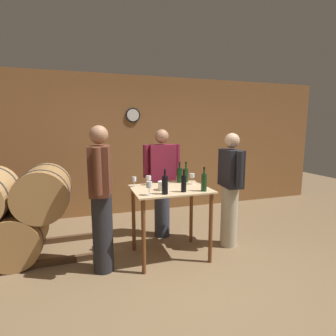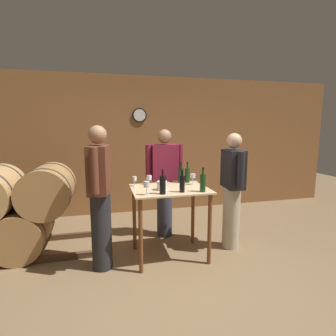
{
  "view_description": "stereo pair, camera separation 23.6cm",
  "coord_description": "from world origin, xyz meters",
  "px_view_note": "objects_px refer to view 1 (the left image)",
  "views": [
    {
      "loc": [
        -1.03,
        -2.5,
        1.72
      ],
      "look_at": [
        0.01,
        0.74,
        1.18
      ],
      "focal_mm": 28.0,
      "sensor_mm": 36.0,
      "label": 1
    },
    {
      "loc": [
        -0.8,
        -2.56,
        1.72
      ],
      "look_at": [
        0.01,
        0.74,
        1.18
      ],
      "focal_mm": 28.0,
      "sensor_mm": 36.0,
      "label": 2
    }
  ],
  "objects_px": {
    "wine_bottle_right": "(186,174)",
    "wine_glass_near_left": "(134,180)",
    "wine_glass_near_right": "(149,178)",
    "wine_bottle_center": "(180,175)",
    "wine_glass_far_side": "(192,176)",
    "wine_bottle_far_left": "(165,184)",
    "person_host": "(101,196)",
    "ice_bucket": "(163,186)",
    "person_visitor_with_scarf": "(162,181)",
    "wine_glass_near_center": "(149,185)",
    "person_visitor_bearded": "(230,188)",
    "wine_bottle_left": "(184,183)",
    "wine_bottle_far_right": "(204,182)"
  },
  "relations": [
    {
      "from": "person_visitor_with_scarf",
      "to": "person_visitor_bearded",
      "type": "distance_m",
      "value": 1.04
    },
    {
      "from": "wine_bottle_right",
      "to": "wine_glass_far_side",
      "type": "distance_m",
      "value": 0.16
    },
    {
      "from": "wine_glass_near_center",
      "to": "person_visitor_with_scarf",
      "type": "distance_m",
      "value": 1.05
    },
    {
      "from": "ice_bucket",
      "to": "wine_bottle_right",
      "type": "bearing_deg",
      "value": 38.84
    },
    {
      "from": "wine_bottle_center",
      "to": "wine_glass_far_side",
      "type": "bearing_deg",
      "value": -50.41
    },
    {
      "from": "wine_glass_far_side",
      "to": "person_visitor_bearded",
      "type": "distance_m",
      "value": 0.59
    },
    {
      "from": "wine_bottle_left",
      "to": "wine_glass_far_side",
      "type": "xyz_separation_m",
      "value": [
        0.27,
        0.37,
        0.0
      ]
    },
    {
      "from": "wine_bottle_right",
      "to": "wine_glass_near_left",
      "type": "xyz_separation_m",
      "value": [
        -0.76,
        -0.07,
        -0.02
      ]
    },
    {
      "from": "wine_bottle_far_right",
      "to": "wine_glass_near_center",
      "type": "distance_m",
      "value": 0.69
    },
    {
      "from": "wine_glass_near_right",
      "to": "wine_bottle_center",
      "type": "bearing_deg",
      "value": 3.2
    },
    {
      "from": "wine_bottle_right",
      "to": "ice_bucket",
      "type": "relative_size",
      "value": 2.24
    },
    {
      "from": "wine_bottle_far_right",
      "to": "wine_glass_near_left",
      "type": "distance_m",
      "value": 0.92
    },
    {
      "from": "wine_bottle_right",
      "to": "person_visitor_with_scarf",
      "type": "relative_size",
      "value": 0.17
    },
    {
      "from": "wine_bottle_left",
      "to": "wine_glass_near_right",
      "type": "distance_m",
      "value": 0.59
    },
    {
      "from": "wine_bottle_left",
      "to": "person_host",
      "type": "bearing_deg",
      "value": 171.85
    },
    {
      "from": "wine_bottle_center",
      "to": "wine_glass_near_left",
      "type": "bearing_deg",
      "value": -174.25
    },
    {
      "from": "wine_bottle_far_left",
      "to": "wine_glass_near_center",
      "type": "xyz_separation_m",
      "value": [
        -0.19,
        0.0,
        0.0
      ]
    },
    {
      "from": "wine_bottle_far_left",
      "to": "ice_bucket",
      "type": "bearing_deg",
      "value": 79.22
    },
    {
      "from": "person_visitor_with_scarf",
      "to": "wine_bottle_far_right",
      "type": "bearing_deg",
      "value": -74.95
    },
    {
      "from": "wine_bottle_far_left",
      "to": "person_host",
      "type": "bearing_deg",
      "value": 166.53
    },
    {
      "from": "wine_glass_near_center",
      "to": "wine_glass_far_side",
      "type": "distance_m",
      "value": 0.82
    },
    {
      "from": "wine_bottle_right",
      "to": "wine_glass_near_right",
      "type": "xyz_separation_m",
      "value": [
        -0.56,
        -0.03,
        -0.02
      ]
    },
    {
      "from": "ice_bucket",
      "to": "person_visitor_bearded",
      "type": "bearing_deg",
      "value": 6.51
    },
    {
      "from": "wine_bottle_left",
      "to": "person_visitor_bearded",
      "type": "xyz_separation_m",
      "value": [
        0.82,
        0.28,
        -0.18
      ]
    },
    {
      "from": "wine_bottle_left",
      "to": "person_visitor_with_scarf",
      "type": "relative_size",
      "value": 0.17
    },
    {
      "from": "wine_bottle_right",
      "to": "person_host",
      "type": "xyz_separation_m",
      "value": [
        -1.21,
        -0.39,
        -0.12
      ]
    },
    {
      "from": "person_visitor_with_scarf",
      "to": "wine_bottle_right",
      "type": "bearing_deg",
      "value": -57.5
    },
    {
      "from": "wine_glass_near_right",
      "to": "person_visitor_bearded",
      "type": "relative_size",
      "value": 0.08
    },
    {
      "from": "wine_glass_near_center",
      "to": "wine_bottle_center",
      "type": "bearing_deg",
      "value": 43.77
    },
    {
      "from": "wine_glass_near_center",
      "to": "wine_glass_near_right",
      "type": "relative_size",
      "value": 1.25
    },
    {
      "from": "wine_bottle_far_left",
      "to": "wine_bottle_center",
      "type": "bearing_deg",
      "value": 54.95
    },
    {
      "from": "wine_bottle_right",
      "to": "person_visitor_with_scarf",
      "type": "distance_m",
      "value": 0.48
    },
    {
      "from": "wine_bottle_left",
      "to": "ice_bucket",
      "type": "bearing_deg",
      "value": 142.64
    },
    {
      "from": "wine_bottle_far_left",
      "to": "wine_glass_far_side",
      "type": "height_order",
      "value": "wine_bottle_far_left"
    },
    {
      "from": "wine_glass_near_left",
      "to": "person_visitor_bearded",
      "type": "bearing_deg",
      "value": -7.51
    },
    {
      "from": "wine_bottle_far_left",
      "to": "wine_bottle_center",
      "type": "xyz_separation_m",
      "value": [
        0.39,
        0.56,
        -0.0
      ]
    },
    {
      "from": "person_visitor_with_scarf",
      "to": "person_visitor_bearded",
      "type": "xyz_separation_m",
      "value": [
        0.83,
        -0.63,
        -0.03
      ]
    },
    {
      "from": "wine_bottle_right",
      "to": "person_visitor_with_scarf",
      "type": "xyz_separation_m",
      "value": [
        -0.25,
        0.38,
        -0.15
      ]
    },
    {
      "from": "wine_glass_near_right",
      "to": "person_visitor_bearded",
      "type": "xyz_separation_m",
      "value": [
        1.14,
        -0.22,
        -0.17
      ]
    },
    {
      "from": "wine_bottle_center",
      "to": "wine_glass_far_side",
      "type": "relative_size",
      "value": 1.94
    },
    {
      "from": "wine_bottle_far_left",
      "to": "wine_glass_near_left",
      "type": "distance_m",
      "value": 0.56
    },
    {
      "from": "wine_bottle_center",
      "to": "ice_bucket",
      "type": "bearing_deg",
      "value": -134.37
    },
    {
      "from": "wine_bottle_right",
      "to": "wine_glass_far_side",
      "type": "bearing_deg",
      "value": -79.28
    },
    {
      "from": "wine_glass_near_right",
      "to": "person_host",
      "type": "distance_m",
      "value": 0.75
    },
    {
      "from": "wine_bottle_far_right",
      "to": "person_visitor_with_scarf",
      "type": "height_order",
      "value": "person_visitor_with_scarf"
    },
    {
      "from": "wine_bottle_center",
      "to": "person_host",
      "type": "xyz_separation_m",
      "value": [
        -1.11,
        -0.39,
        -0.12
      ]
    },
    {
      "from": "wine_glass_near_right",
      "to": "wine_glass_near_left",
      "type": "bearing_deg",
      "value": -168.66
    },
    {
      "from": "wine_glass_near_center",
      "to": "person_host",
      "type": "distance_m",
      "value": 0.57
    },
    {
      "from": "person_host",
      "to": "person_visitor_with_scarf",
      "type": "height_order",
      "value": "person_host"
    },
    {
      "from": "person_host",
      "to": "wine_bottle_far_left",
      "type": "bearing_deg",
      "value": -13.47
    }
  ]
}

